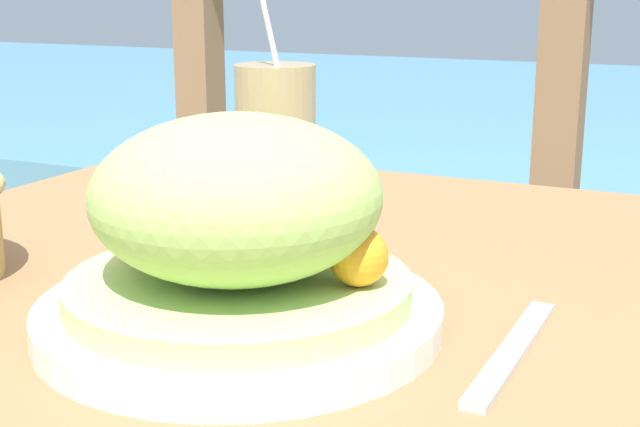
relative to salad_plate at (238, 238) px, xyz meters
name	(u,v)px	position (x,y,z in m)	size (l,w,h in m)	color
railing_fence	(560,116)	(0.04, 0.96, -0.04)	(2.80, 0.08, 1.09)	brown
salad_plate	(238,238)	(0.00, 0.00, 0.00)	(0.28, 0.28, 0.15)	white
drink_glass	(276,149)	(-0.09, 0.23, 0.01)	(0.08, 0.08, 0.25)	tan
fork	(512,350)	(0.18, 0.04, -0.06)	(0.02, 0.18, 0.00)	silver
orange_near_basket	(270,158)	(-0.19, 0.40, -0.03)	(0.07, 0.07, 0.07)	orange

